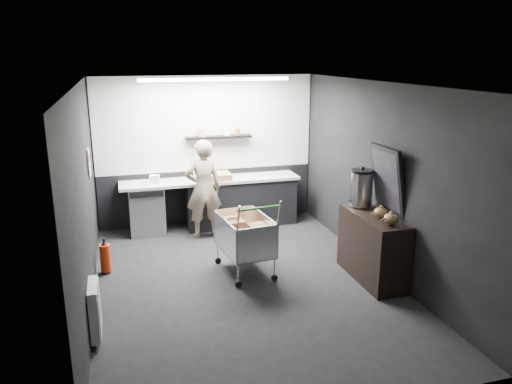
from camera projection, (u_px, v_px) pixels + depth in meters
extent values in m
plane|color=black|center=(245.00, 283.00, 6.92)|extent=(5.50, 5.50, 0.00)
plane|color=silver|center=(244.00, 84.00, 6.19)|extent=(5.50, 5.50, 0.00)
plane|color=black|center=(207.00, 151.00, 9.11)|extent=(5.50, 0.00, 5.50)
plane|color=black|center=(329.00, 275.00, 4.01)|extent=(5.50, 0.00, 5.50)
plane|color=black|center=(84.00, 201.00, 6.03)|extent=(0.00, 5.50, 5.50)
plane|color=black|center=(380.00, 179.00, 7.08)|extent=(0.00, 5.50, 5.50)
cube|color=silver|center=(206.00, 124.00, 8.95)|extent=(3.95, 0.02, 1.70)
cube|color=black|center=(208.00, 196.00, 9.32)|extent=(3.95, 0.02, 1.00)
cube|color=black|center=(219.00, 137.00, 8.97)|extent=(1.20, 0.22, 0.04)
cylinder|color=silver|center=(281.00, 105.00, 9.23)|extent=(0.20, 0.03, 0.20)
cube|color=white|center=(89.00, 163.00, 7.19)|extent=(0.02, 0.30, 0.40)
cube|color=red|center=(89.00, 158.00, 7.17)|extent=(0.02, 0.22, 0.10)
cube|color=silver|center=(95.00, 310.00, 5.48)|extent=(0.10, 0.50, 0.60)
cube|color=white|center=(215.00, 79.00, 7.92)|extent=(2.40, 0.20, 0.04)
cube|color=black|center=(241.00, 202.00, 9.19)|extent=(2.00, 0.56, 0.85)
cube|color=#BAB9B4|center=(211.00, 180.00, 8.93)|extent=(3.20, 0.60, 0.05)
cube|color=#9EA0A5|center=(147.00, 210.00, 8.75)|extent=(0.60, 0.58, 0.85)
cube|color=black|center=(147.00, 195.00, 8.37)|extent=(0.56, 0.02, 0.10)
imported|color=#C1B799|center=(203.00, 189.00, 8.46)|extent=(0.63, 0.42, 1.70)
cube|color=silver|center=(245.00, 250.00, 7.17)|extent=(0.73, 1.02, 0.02)
cube|color=silver|center=(224.00, 236.00, 7.02)|extent=(0.13, 0.95, 0.51)
cube|color=silver|center=(265.00, 232.00, 7.18)|extent=(0.13, 0.95, 0.51)
cube|color=silver|center=(254.00, 245.00, 6.67)|extent=(0.62, 0.09, 0.51)
cube|color=silver|center=(237.00, 223.00, 7.54)|extent=(0.62, 0.09, 0.51)
cylinder|color=silver|center=(234.00, 274.00, 6.73)|extent=(0.02, 0.02, 0.34)
cylinder|color=silver|center=(272.00, 270.00, 6.87)|extent=(0.02, 0.02, 0.34)
cylinder|color=silver|center=(221.00, 250.00, 7.54)|extent=(0.02, 0.02, 0.34)
cylinder|color=silver|center=(255.00, 247.00, 7.68)|extent=(0.02, 0.02, 0.34)
cylinder|color=green|center=(255.00, 209.00, 6.47)|extent=(0.62, 0.11, 0.03)
cube|color=brown|center=(234.00, 233.00, 7.18)|extent=(0.31, 0.37, 0.43)
cube|color=brown|center=(258.00, 239.00, 7.03)|extent=(0.28, 0.34, 0.38)
cylinder|color=black|center=(234.00, 284.00, 6.77)|extent=(0.09, 0.04, 0.09)
cylinder|color=black|center=(221.00, 259.00, 7.58)|extent=(0.09, 0.04, 0.09)
cylinder|color=black|center=(272.00, 279.00, 6.91)|extent=(0.09, 0.04, 0.09)
cylinder|color=black|center=(255.00, 256.00, 7.72)|extent=(0.09, 0.04, 0.09)
cube|color=black|center=(372.00, 247.00, 6.92)|extent=(0.47, 1.25, 0.94)
cylinder|color=silver|center=(361.00, 189.00, 7.11)|extent=(0.31, 0.31, 0.48)
cylinder|color=black|center=(362.00, 171.00, 7.04)|extent=(0.31, 0.31, 0.04)
sphere|color=black|center=(363.00, 168.00, 7.03)|extent=(0.05, 0.05, 0.05)
ellipsoid|color=brown|center=(381.00, 213.00, 6.63)|extent=(0.19, 0.19, 0.15)
ellipsoid|color=brown|center=(391.00, 219.00, 6.39)|extent=(0.19, 0.19, 0.15)
cube|color=black|center=(388.00, 180.00, 6.77)|extent=(0.21, 0.73, 0.93)
cube|color=black|center=(386.00, 180.00, 6.76)|extent=(0.15, 0.63, 0.80)
cylinder|color=red|center=(105.00, 258.00, 7.17)|extent=(0.15, 0.15, 0.41)
cone|color=black|center=(104.00, 243.00, 7.11)|extent=(0.10, 0.10, 0.06)
cylinder|color=black|center=(104.00, 240.00, 7.10)|extent=(0.03, 0.03, 0.06)
cube|color=#9C7C53|center=(214.00, 176.00, 8.87)|extent=(0.58, 0.45, 0.11)
cylinder|color=white|center=(200.00, 173.00, 8.84)|extent=(0.23, 0.23, 0.23)
cube|color=silver|center=(155.00, 179.00, 8.60)|extent=(0.18, 0.15, 0.15)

